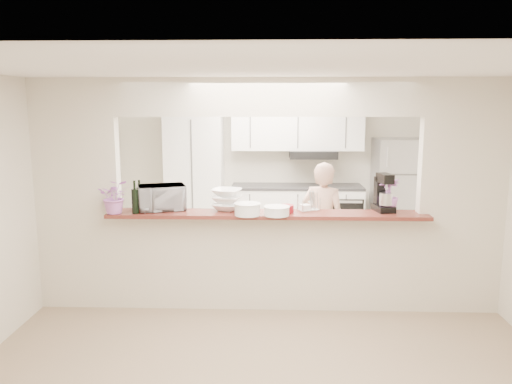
{
  "coord_description": "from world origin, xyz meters",
  "views": [
    {
      "loc": [
        0.05,
        -5.25,
        2.22
      ],
      "look_at": [
        -0.13,
        0.3,
        1.25
      ],
      "focal_mm": 35.0,
      "sensor_mm": 36.0,
      "label": 1
    }
  ],
  "objects_px": {
    "refrigerator": "(397,192)",
    "person": "(323,224)",
    "toaster_oven": "(162,197)",
    "stand_mixer": "(383,194)"
  },
  "relations": [
    {
      "from": "refrigerator",
      "to": "toaster_oven",
      "type": "relative_size",
      "value": 3.45
    },
    {
      "from": "refrigerator",
      "to": "person",
      "type": "relative_size",
      "value": 1.11
    },
    {
      "from": "stand_mixer",
      "to": "person",
      "type": "height_order",
      "value": "person"
    },
    {
      "from": "stand_mixer",
      "to": "person",
      "type": "distance_m",
      "value": 1.06
    },
    {
      "from": "refrigerator",
      "to": "stand_mixer",
      "type": "height_order",
      "value": "refrigerator"
    },
    {
      "from": "refrigerator",
      "to": "toaster_oven",
      "type": "distance_m",
      "value": 4.14
    },
    {
      "from": "toaster_oven",
      "to": "person",
      "type": "height_order",
      "value": "person"
    },
    {
      "from": "refrigerator",
      "to": "stand_mixer",
      "type": "bearing_deg",
      "value": -107.24
    },
    {
      "from": "refrigerator",
      "to": "person",
      "type": "distance_m",
      "value": 2.3
    },
    {
      "from": "person",
      "to": "toaster_oven",
      "type": "bearing_deg",
      "value": 45.43
    }
  ]
}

